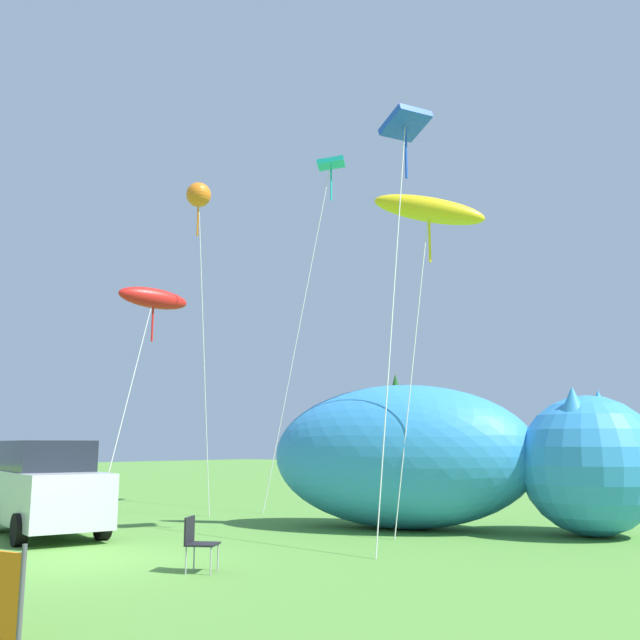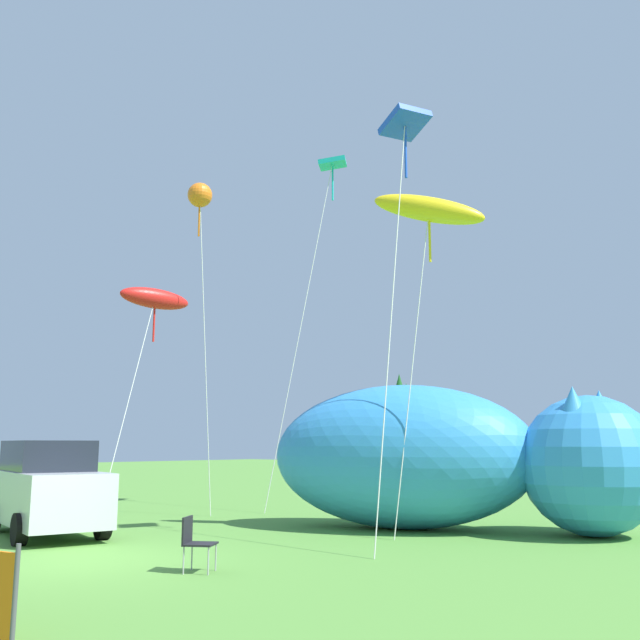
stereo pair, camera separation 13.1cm
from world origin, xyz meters
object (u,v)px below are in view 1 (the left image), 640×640
folding_chair (197,539)px  kite_yellow_hero (429,210)px  inflatable_cat (446,462)px  kite_teal_diamond (330,171)px  kite_red_lizard (153,299)px  kite_blue_box (405,131)px  kite_orange_flower (199,197)px  parked_car (47,488)px

folding_chair → kite_yellow_hero: bearing=54.5°
inflatable_cat → kite_teal_diamond: size_ratio=0.79×
kite_teal_diamond → kite_red_lizard: 7.36m
kite_blue_box → kite_teal_diamond: bearing=142.9°
kite_yellow_hero → kite_teal_diamond: size_ratio=0.71×
kite_yellow_hero → kite_teal_diamond: bearing=151.3°
kite_yellow_hero → kite_orange_flower: (-7.58, -0.91, 1.88)m
kite_orange_flower → kite_blue_box: (7.94, -0.57, -0.47)m
folding_chair → inflatable_cat: (0.12, 7.32, 1.07)m
kite_teal_diamond → parked_car: bearing=-93.4°
inflatable_cat → kite_red_lizard: (-8.40, -2.43, 4.67)m
folding_chair → kite_red_lizard: bearing=116.5°
kite_yellow_hero → kite_red_lizard: kite_yellow_hero is taller
kite_teal_diamond → kite_blue_box: kite_teal_diamond is taller
inflatable_cat → kite_orange_flower: kite_orange_flower is taller
kite_orange_flower → kite_teal_diamond: bearing=66.9°
kite_blue_box → folding_chair: bearing=-97.3°
folding_chair → kite_teal_diamond: (-5.54, 9.78, 10.49)m
kite_blue_box → kite_red_lizard: bearing=-178.6°
folding_chair → kite_red_lizard: 11.20m
parked_car → kite_yellow_hero: bearing=56.8°
kite_blue_box → kite_red_lizard: size_ratio=1.41×
parked_car → kite_teal_diamond: 13.51m
inflatable_cat → kite_teal_diamond: (-5.66, 2.46, 9.43)m
kite_blue_box → inflatable_cat: bearing=103.6°
inflatable_cat → parked_car: bearing=-154.6°
kite_teal_diamond → kite_orange_flower: 4.74m
kite_red_lizard → kite_yellow_hero: bearing=11.2°
folding_chair → kite_yellow_hero: size_ratio=0.10×
parked_car → folding_chair: 6.15m
inflatable_cat → kite_blue_box: size_ratio=0.97×
kite_yellow_hero → kite_teal_diamond: (-5.83, 3.19, 3.48)m
parked_car → kite_blue_box: bearing=47.2°
parked_car → inflatable_cat: (6.20, 6.61, 0.56)m
inflatable_cat → kite_yellow_hero: bearing=-98.1°
parked_car → kite_yellow_hero: size_ratio=0.57×
parked_car → kite_blue_box: size_ratio=0.50×
inflatable_cat → kite_blue_box: bearing=-97.8°
folding_chair → kite_red_lizard: kite_red_lizard is taller
kite_teal_diamond → kite_blue_box: size_ratio=1.23×
parked_car → inflatable_cat: bearing=60.9°
kite_teal_diamond → kite_orange_flower: size_ratio=1.17×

